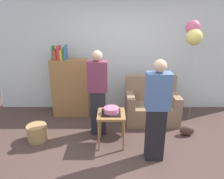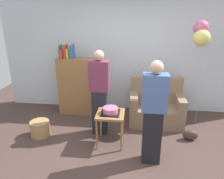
{
  "view_description": "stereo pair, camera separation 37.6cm",
  "coord_description": "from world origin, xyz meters",
  "px_view_note": "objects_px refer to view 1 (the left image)",
  "views": [
    {
      "loc": [
        -0.24,
        -2.86,
        2.22
      ],
      "look_at": [
        -0.26,
        0.68,
        0.95
      ],
      "focal_mm": 33.81,
      "sensor_mm": 36.0,
      "label": 1
    },
    {
      "loc": [
        0.13,
        -2.84,
        2.22
      ],
      "look_at": [
        -0.26,
        0.68,
        0.95
      ],
      "focal_mm": 33.81,
      "sensor_mm": 36.0,
      "label": 2
    }
  ],
  "objects_px": {
    "bookshelf": "(71,86)",
    "person_holding_cake": "(157,112)",
    "couch": "(152,106)",
    "handbag": "(188,131)",
    "balloon_bunch": "(195,33)",
    "wicker_basket": "(38,132)",
    "side_table": "(112,118)",
    "person_blowing_candles": "(99,93)",
    "birthday_cake": "(112,111)"
  },
  "relations": [
    {
      "from": "bookshelf",
      "to": "person_holding_cake",
      "type": "relative_size",
      "value": 0.98
    },
    {
      "from": "couch",
      "to": "handbag",
      "type": "height_order",
      "value": "couch"
    },
    {
      "from": "balloon_bunch",
      "to": "handbag",
      "type": "bearing_deg",
      "value": -101.74
    },
    {
      "from": "wicker_basket",
      "to": "handbag",
      "type": "height_order",
      "value": "wicker_basket"
    },
    {
      "from": "couch",
      "to": "wicker_basket",
      "type": "bearing_deg",
      "value": -160.4
    },
    {
      "from": "side_table",
      "to": "person_holding_cake",
      "type": "relative_size",
      "value": 0.37
    },
    {
      "from": "person_blowing_candles",
      "to": "balloon_bunch",
      "type": "xyz_separation_m",
      "value": [
        1.85,
        0.57,
        1.04
      ]
    },
    {
      "from": "birthday_cake",
      "to": "person_holding_cake",
      "type": "bearing_deg",
      "value": -30.56
    },
    {
      "from": "person_holding_cake",
      "to": "wicker_basket",
      "type": "xyz_separation_m",
      "value": [
        -2.06,
        0.52,
        -0.68
      ]
    },
    {
      "from": "side_table",
      "to": "balloon_bunch",
      "type": "bearing_deg",
      "value": 30.22
    },
    {
      "from": "couch",
      "to": "person_blowing_candles",
      "type": "distance_m",
      "value": 1.34
    },
    {
      "from": "person_blowing_candles",
      "to": "balloon_bunch",
      "type": "distance_m",
      "value": 2.2
    },
    {
      "from": "person_holding_cake",
      "to": "balloon_bunch",
      "type": "height_order",
      "value": "balloon_bunch"
    },
    {
      "from": "bookshelf",
      "to": "balloon_bunch",
      "type": "bearing_deg",
      "value": -6.27
    },
    {
      "from": "couch",
      "to": "person_holding_cake",
      "type": "bearing_deg",
      "value": -97.78
    },
    {
      "from": "couch",
      "to": "birthday_cake",
      "type": "bearing_deg",
      "value": -133.62
    },
    {
      "from": "person_blowing_candles",
      "to": "couch",
      "type": "bearing_deg",
      "value": 7.55
    },
    {
      "from": "couch",
      "to": "person_blowing_candles",
      "type": "xyz_separation_m",
      "value": [
        -1.12,
        -0.55,
        0.49
      ]
    },
    {
      "from": "side_table",
      "to": "person_holding_cake",
      "type": "height_order",
      "value": "person_holding_cake"
    },
    {
      "from": "birthday_cake",
      "to": "balloon_bunch",
      "type": "distance_m",
      "value": 2.22
    },
    {
      "from": "bookshelf",
      "to": "birthday_cake",
      "type": "height_order",
      "value": "bookshelf"
    },
    {
      "from": "wicker_basket",
      "to": "handbag",
      "type": "relative_size",
      "value": 1.29
    },
    {
      "from": "birthday_cake",
      "to": "balloon_bunch",
      "type": "relative_size",
      "value": 0.15
    },
    {
      "from": "couch",
      "to": "handbag",
      "type": "distance_m",
      "value": 0.91
    },
    {
      "from": "bookshelf",
      "to": "person_holding_cake",
      "type": "bearing_deg",
      "value": -45.01
    },
    {
      "from": "side_table",
      "to": "balloon_bunch",
      "type": "distance_m",
      "value": 2.3
    },
    {
      "from": "balloon_bunch",
      "to": "couch",
      "type": "bearing_deg",
      "value": -178.33
    },
    {
      "from": "person_blowing_candles",
      "to": "balloon_bunch",
      "type": "relative_size",
      "value": 0.77
    },
    {
      "from": "person_blowing_candles",
      "to": "handbag",
      "type": "xyz_separation_m",
      "value": [
        1.71,
        -0.09,
        -0.73
      ]
    },
    {
      "from": "side_table",
      "to": "wicker_basket",
      "type": "relative_size",
      "value": 1.68
    },
    {
      "from": "birthday_cake",
      "to": "wicker_basket",
      "type": "distance_m",
      "value": 1.47
    },
    {
      "from": "side_table",
      "to": "birthday_cake",
      "type": "distance_m",
      "value": 0.14
    },
    {
      "from": "birthday_cake",
      "to": "bookshelf",
      "type": "bearing_deg",
      "value": 127.48
    },
    {
      "from": "couch",
      "to": "person_blowing_candles",
      "type": "relative_size",
      "value": 0.67
    },
    {
      "from": "couch",
      "to": "balloon_bunch",
      "type": "height_order",
      "value": "balloon_bunch"
    },
    {
      "from": "couch",
      "to": "balloon_bunch",
      "type": "relative_size",
      "value": 0.52
    },
    {
      "from": "person_holding_cake",
      "to": "balloon_bunch",
      "type": "distance_m",
      "value": 1.93
    },
    {
      "from": "person_blowing_candles",
      "to": "wicker_basket",
      "type": "relative_size",
      "value": 4.53
    },
    {
      "from": "side_table",
      "to": "handbag",
      "type": "relative_size",
      "value": 2.16
    },
    {
      "from": "person_holding_cake",
      "to": "person_blowing_candles",
      "type": "bearing_deg",
      "value": -53.45
    },
    {
      "from": "birthday_cake",
      "to": "wicker_basket",
      "type": "bearing_deg",
      "value": 175.32
    },
    {
      "from": "person_blowing_candles",
      "to": "handbag",
      "type": "relative_size",
      "value": 5.82
    },
    {
      "from": "bookshelf",
      "to": "side_table",
      "type": "bearing_deg",
      "value": -52.52
    },
    {
      "from": "couch",
      "to": "person_holding_cake",
      "type": "relative_size",
      "value": 0.67
    },
    {
      "from": "side_table",
      "to": "birthday_cake",
      "type": "height_order",
      "value": "birthday_cake"
    },
    {
      "from": "person_blowing_candles",
      "to": "person_holding_cake",
      "type": "xyz_separation_m",
      "value": [
        0.94,
        -0.77,
        0.0
      ]
    },
    {
      "from": "person_blowing_candles",
      "to": "person_holding_cake",
      "type": "bearing_deg",
      "value": -58.01
    },
    {
      "from": "handbag",
      "to": "person_blowing_candles",
      "type": "bearing_deg",
      "value": 176.83
    },
    {
      "from": "bookshelf",
      "to": "person_holding_cake",
      "type": "xyz_separation_m",
      "value": [
        1.62,
        -1.62,
        0.15
      ]
    },
    {
      "from": "couch",
      "to": "balloon_bunch",
      "type": "distance_m",
      "value": 1.7
    }
  ]
}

